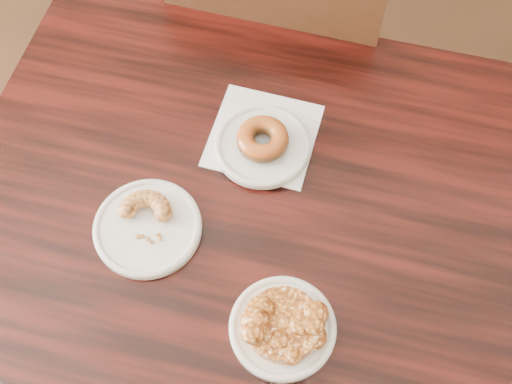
# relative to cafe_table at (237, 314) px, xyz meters

# --- Properties ---
(cafe_table) EXTENTS (1.10, 1.10, 0.75)m
(cafe_table) POSITION_rel_cafe_table_xyz_m (0.00, 0.00, 0.00)
(cafe_table) COLOR black
(cafe_table) RESTS_ON floor
(chair_far) EXTENTS (0.54, 0.54, 0.90)m
(chair_far) POSITION_rel_cafe_table_xyz_m (0.06, 0.67, 0.08)
(chair_far) COLOR black
(chair_far) RESTS_ON floor
(napkin) EXTENTS (0.21, 0.21, 0.00)m
(napkin) POSITION_rel_cafe_table_xyz_m (0.03, 0.20, 0.38)
(napkin) COLOR white
(napkin) RESTS_ON cafe_table
(plate_donut) EXTENTS (0.16, 0.16, 0.01)m
(plate_donut) POSITION_rel_cafe_table_xyz_m (0.03, 0.18, 0.39)
(plate_donut) COLOR white
(plate_donut) RESTS_ON napkin
(plate_cruller) EXTENTS (0.17, 0.17, 0.01)m
(plate_cruller) POSITION_rel_cafe_table_xyz_m (-0.13, 0.01, 0.38)
(plate_cruller) COLOR white
(plate_cruller) RESTS_ON cafe_table
(plate_fritter) EXTENTS (0.16, 0.16, 0.01)m
(plate_fritter) POSITION_rel_cafe_table_xyz_m (0.09, -0.13, 0.38)
(plate_fritter) COLOR white
(plate_fritter) RESTS_ON cafe_table
(glazed_donut) EXTENTS (0.09, 0.09, 0.03)m
(glazed_donut) POSITION_rel_cafe_table_xyz_m (0.03, 0.18, 0.41)
(glazed_donut) COLOR #914415
(glazed_donut) RESTS_ON plate_donut
(apple_fritter) EXTENTS (0.15, 0.15, 0.04)m
(apple_fritter) POSITION_rel_cafe_table_xyz_m (0.09, -0.13, 0.41)
(apple_fritter) COLOR #431A07
(apple_fritter) RESTS_ON plate_fritter
(cruller_fragment) EXTENTS (0.10, 0.10, 0.03)m
(cruller_fragment) POSITION_rel_cafe_table_xyz_m (-0.13, 0.01, 0.40)
(cruller_fragment) COLOR #5E3212
(cruller_fragment) RESTS_ON plate_cruller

